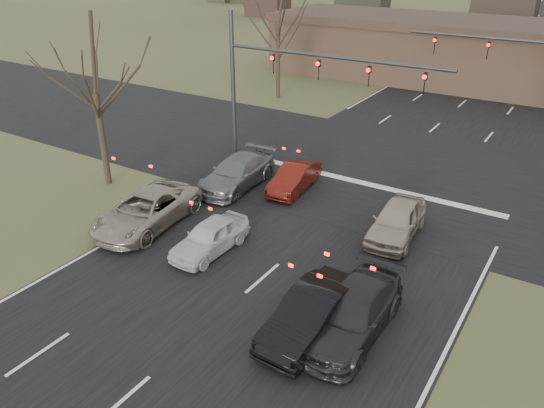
% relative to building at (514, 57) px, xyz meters
% --- Properties ---
extents(ground, '(360.00, 360.00, 0.00)m').
position_rel_building_xyz_m(ground, '(-2.00, -38.00, -2.67)').
color(ground, '#424E29').
rests_on(ground, ground).
extents(road_main, '(14.00, 300.00, 0.02)m').
position_rel_building_xyz_m(road_main, '(-2.00, 22.00, -2.66)').
color(road_main, black).
rests_on(road_main, ground).
extents(road_cross, '(200.00, 14.00, 0.02)m').
position_rel_building_xyz_m(road_cross, '(-2.00, -23.00, -2.65)').
color(road_cross, black).
rests_on(road_cross, ground).
extents(building, '(42.40, 10.40, 5.30)m').
position_rel_building_xyz_m(building, '(0.00, 0.00, 0.00)').
color(building, '#846047').
rests_on(building, ground).
extents(mast_arm_near, '(12.12, 0.24, 8.00)m').
position_rel_building_xyz_m(mast_arm_near, '(-7.23, -25.00, 2.41)').
color(mast_arm_near, '#383A3D').
rests_on(mast_arm_near, ground).
extents(tree_left_near, '(5.10, 5.10, 8.50)m').
position_rel_building_xyz_m(tree_left_near, '(-13.50, -32.00, 3.90)').
color(tree_left_near, black).
rests_on(tree_left_near, ground).
extents(tree_left_far, '(5.70, 5.70, 9.50)m').
position_rel_building_xyz_m(tree_left_far, '(-15.00, -13.00, 4.68)').
color(tree_left_far, black).
rests_on(tree_left_far, ground).
extents(car_silver_suv, '(3.05, 5.70, 1.52)m').
position_rel_building_xyz_m(car_silver_suv, '(-8.50, -34.26, -1.90)').
color(car_silver_suv, gray).
rests_on(car_silver_suv, ground).
extents(car_white_sedan, '(1.60, 3.85, 1.30)m').
position_rel_building_xyz_m(car_white_sedan, '(-4.84, -34.48, -2.01)').
color(car_white_sedan, silver).
rests_on(car_white_sedan, ground).
extents(car_black_hatch, '(1.72, 4.57, 1.49)m').
position_rel_building_xyz_m(car_black_hatch, '(0.97, -36.68, -1.92)').
color(car_black_hatch, black).
rests_on(car_black_hatch, ground).
extents(car_charcoal_sedan, '(2.09, 5.06, 1.46)m').
position_rel_building_xyz_m(car_charcoal_sedan, '(2.00, -35.98, -1.93)').
color(car_charcoal_sedan, black).
rests_on(car_charcoal_sedan, ground).
extents(car_grey_ahead, '(2.33, 5.24, 1.49)m').
position_rel_building_xyz_m(car_grey_ahead, '(-7.64, -28.76, -1.92)').
color(car_grey_ahead, slate).
rests_on(car_grey_ahead, ground).
extents(car_red_ahead, '(1.74, 4.04, 1.30)m').
position_rel_building_xyz_m(car_red_ahead, '(-4.98, -27.59, -2.02)').
color(car_red_ahead, '#4D110B').
rests_on(car_red_ahead, ground).
extents(car_silver_ahead, '(2.09, 4.49, 1.49)m').
position_rel_building_xyz_m(car_silver_ahead, '(1.00, -29.37, -1.92)').
color(car_silver_ahead, '#AEA08D').
rests_on(car_silver_ahead, ground).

